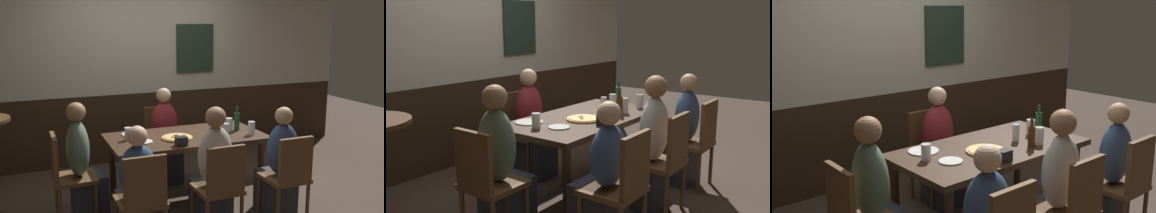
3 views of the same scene
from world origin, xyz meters
The scene contains 20 objects.
wall_back centered at (0.01, 1.65, 1.30)m, with size 6.40×0.13×2.60m.
dining_table centered at (0.00, 0.00, 0.66)m, with size 1.65×0.85×0.74m.
chair_mid_far centered at (0.00, 0.84, 0.50)m, with size 0.40×0.40×0.88m.
chair_right_near centered at (0.73, -0.84, 0.50)m, with size 0.40×0.40×0.88m.
chair_mid_near centered at (0.00, -0.84, 0.50)m, with size 0.40×0.40×0.88m.
person_mid_far centered at (0.00, 0.68, 0.48)m, with size 0.34×0.37×1.15m.
person_head_west centered at (-1.08, 0.00, 0.50)m, with size 0.37×0.34×1.18m.
person_right_near centered at (0.73, -0.68, 0.47)m, with size 0.34×0.37×1.13m.
person_mid_near centered at (0.00, -0.68, 0.50)m, with size 0.34×0.37×1.19m.
pizza centered at (-0.13, -0.08, 0.75)m, with size 0.32×0.32×0.03m.
beer_glass_half centered at (0.52, 0.01, 0.80)m, with size 0.08×0.08×0.14m.
pint_glass_stout centered at (0.36, -0.23, 0.81)m, with size 0.07×0.07×0.15m.
tumbler_water centered at (0.67, -0.23, 0.81)m, with size 0.07×0.07×0.14m.
beer_glass_tall centered at (0.27, -0.04, 0.81)m, with size 0.06×0.06×0.15m.
pint_glass_amber centered at (-0.61, 0.07, 0.79)m, with size 0.08×0.08×0.13m.
beer_bottle_green centered at (0.61, 0.00, 0.85)m, with size 0.06×0.06×0.26m.
beer_bottle_brown centered at (0.25, -0.23, 0.84)m, with size 0.06×0.06×0.25m.
plate_white_large centered at (-0.51, 0.25, 0.75)m, with size 0.25×0.25×0.01m, color white.
plate_white_small centered at (-0.49, -0.08, 0.75)m, with size 0.18×0.18×0.01m, color white.
condiment_caddy centered at (-0.18, -0.33, 0.79)m, with size 0.11×0.09×0.09m, color black.
Camera 3 is at (-2.48, -2.56, 1.89)m, focal length 41.66 mm.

